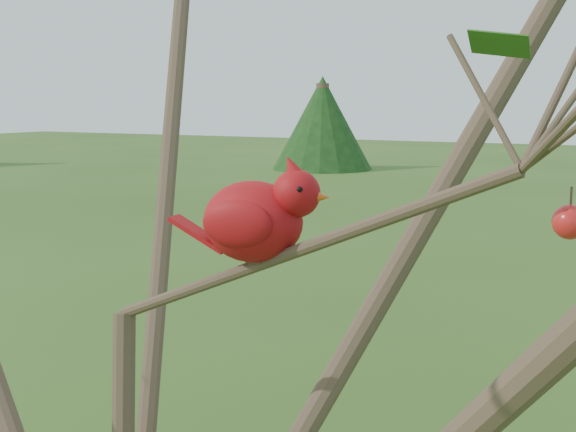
% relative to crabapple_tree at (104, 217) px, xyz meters
% --- Properties ---
extents(crabapple_tree, '(2.35, 2.05, 2.95)m').
position_rel_crabapple_tree_xyz_m(crabapple_tree, '(0.00, 0.00, 0.00)').
color(crabapple_tree, '#493627').
rests_on(crabapple_tree, ground).
extents(cardinal, '(0.23, 0.13, 0.16)m').
position_rel_crabapple_tree_xyz_m(cardinal, '(0.17, 0.11, -0.00)').
color(cardinal, '#A20D12').
rests_on(cardinal, ground).
extents(distant_trees, '(42.90, 13.84, 3.05)m').
position_rel_crabapple_tree_xyz_m(distant_trees, '(-3.31, 22.38, -0.66)').
color(distant_trees, '#493627').
rests_on(distant_trees, ground).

